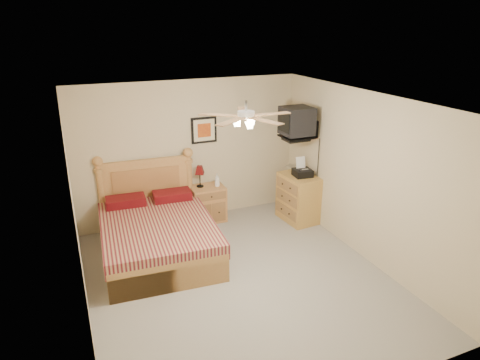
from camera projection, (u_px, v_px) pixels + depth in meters
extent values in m
plane|color=gray|center=(239.00, 280.00, 5.99)|extent=(4.50, 4.50, 0.00)
cube|color=white|center=(239.00, 101.00, 5.11)|extent=(4.00, 4.50, 0.04)
cube|color=beige|center=(190.00, 152.00, 7.49)|extent=(4.00, 0.04, 2.50)
cube|color=beige|center=(343.00, 293.00, 3.61)|extent=(4.00, 0.04, 2.50)
cube|color=beige|center=(76.00, 225.00, 4.82)|extent=(0.04, 4.50, 2.50)
cube|color=beige|center=(365.00, 177.00, 6.28)|extent=(0.04, 4.50, 2.50)
cube|color=#A97739|center=(208.00, 203.00, 7.69)|extent=(0.60, 0.46, 0.64)
imported|color=white|center=(217.00, 180.00, 7.56)|extent=(0.11, 0.11, 0.24)
cube|color=black|center=(204.00, 130.00, 7.44)|extent=(0.46, 0.04, 0.46)
cube|color=#B1843E|center=(298.00, 198.00, 7.66)|extent=(0.56, 0.76, 0.85)
imported|color=#C1B897|center=(292.00, 170.00, 7.77)|extent=(0.25, 0.31, 0.03)
imported|color=#9D9177|center=(291.00, 168.00, 7.79)|extent=(0.29, 0.32, 0.02)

